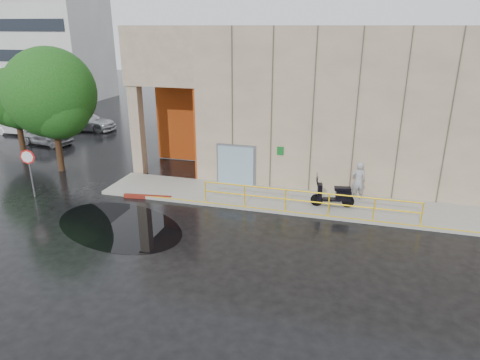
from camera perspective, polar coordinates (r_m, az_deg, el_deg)
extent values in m
plane|color=black|center=(17.54, -6.55, -7.36)|extent=(120.00, 120.00, 0.00)
cube|color=gray|center=(20.59, 8.59, -2.95)|extent=(20.00, 3.00, 0.15)
cube|color=gray|center=(25.70, 15.44, 10.28)|extent=(16.00, 10.00, 8.00)
cube|color=gray|center=(27.34, -6.36, 16.68)|extent=(4.00, 10.00, 3.00)
cube|color=gray|center=(24.46, -13.50, 6.39)|extent=(0.60, 0.60, 5.00)
cube|color=#B04910|center=(26.49, -7.23, 7.80)|extent=(3.80, 0.15, 4.90)
cube|color=#B04910|center=(24.21, -4.51, 6.74)|extent=(0.10, 3.50, 4.90)
cube|color=#88A6BA|center=(22.18, -0.57, 1.94)|extent=(1.90, 0.10, 2.00)
cube|color=slate|center=(22.26, -0.52, 2.00)|extent=(2.10, 0.06, 2.20)
cube|color=#0D5E1D|center=(21.47, 5.39, 3.88)|extent=(0.32, 0.04, 0.42)
cylinder|color=yellow|center=(18.92, 8.98, -1.57)|extent=(9.50, 0.06, 0.06)
cylinder|color=yellow|center=(19.09, 8.91, -2.82)|extent=(9.50, 0.06, 0.06)
cube|color=silver|center=(54.37, -24.53, 17.75)|extent=(12.00, 8.00, 15.00)
imported|color=#9A9A9E|center=(20.93, 15.49, -0.12)|extent=(0.78, 0.63, 1.87)
cylinder|color=black|center=(20.01, 10.18, -2.63)|extent=(0.58, 0.20, 0.57)
cylinder|color=black|center=(20.17, 14.19, -2.76)|extent=(0.58, 0.20, 0.57)
cylinder|color=slate|center=(23.17, -26.05, 0.41)|extent=(0.07, 0.07, 2.12)
cylinder|color=red|center=(22.86, -26.48, 2.78)|extent=(0.72, 0.22, 0.73)
cylinder|color=white|center=(22.85, -26.52, 2.76)|extent=(0.56, 0.15, 0.58)
cube|color=maroon|center=(21.44, -12.22, -2.20)|extent=(2.40, 0.48, 0.18)
cube|color=black|center=(18.97, -15.82, -5.84)|extent=(7.42, 6.04, 0.01)
imported|color=#989A9F|center=(33.42, -24.49, 5.52)|extent=(4.28, 2.21, 1.39)
imported|color=silver|center=(37.40, -27.24, 6.50)|extent=(4.31, 1.53, 1.42)
imported|color=#AAACB1|center=(36.86, -19.90, 7.35)|extent=(5.03, 2.41, 1.41)
cylinder|color=black|center=(26.70, -23.06, 4.27)|extent=(0.36, 0.36, 3.03)
sphere|color=#175F19|center=(26.13, -23.96, 10.60)|extent=(4.95, 4.95, 4.95)
sphere|color=#175F19|center=(25.64, -23.10, 8.87)|extent=(3.46, 3.46, 3.46)
cylinder|color=black|center=(31.88, -27.22, 5.48)|extent=(0.36, 0.36, 2.47)
sphere|color=#1F4C13|center=(31.46, -27.91, 9.67)|extent=(3.83, 3.83, 3.83)
sphere|color=#1F4C13|center=(30.90, -27.33, 8.52)|extent=(2.68, 2.68, 2.68)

